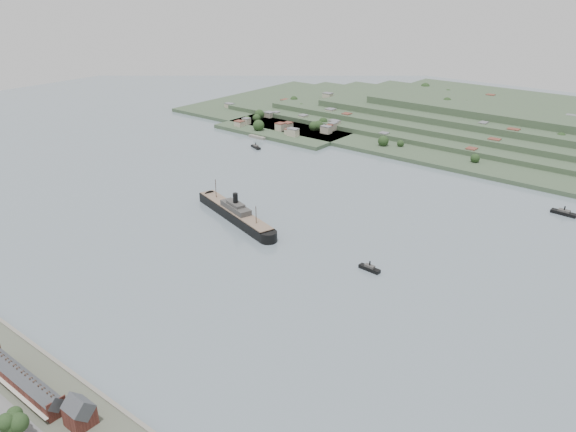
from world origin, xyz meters
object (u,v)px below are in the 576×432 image
Objects in this scene: steamship at (233,212)px; fig_tree at (12,423)px; gabled_building at (79,412)px; tugboat at (370,268)px; terrace_row at (23,381)px.

steamship reaches higher than fig_tree.
gabled_building is 216.37m from steamship.
gabled_building is at bearing -62.40° from steamship.
fig_tree is at bearing -99.60° from tugboat.
steamship is 7.50× the size of fig_tree.
tugboat is (122.33, -5.86, -3.10)m from steamship.
steamship reaches higher than gabled_building.
gabled_building is (37.50, 4.02, 1.34)m from terrace_row.
tugboat is 1.05× the size of fig_tree.
gabled_building is at bearing 58.11° from fig_tree.
fig_tree is (87.40, -212.34, 5.71)m from steamship.
steamship is at bearing 107.77° from terrace_row.
gabled_building reaches higher than terrace_row.
steamship is at bearing 177.26° from tugboat.
gabled_building is 0.14× the size of steamship.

